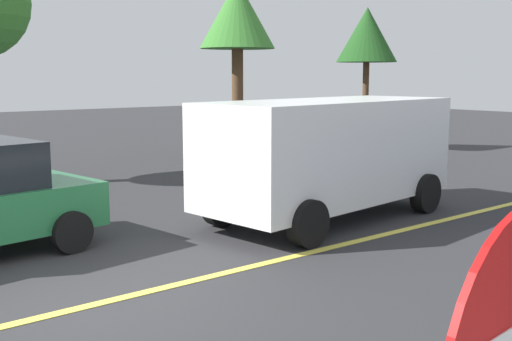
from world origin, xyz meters
name	(u,v)px	position (x,y,z in m)	size (l,w,h in m)	color
ground_plane	(80,309)	(0.00, 0.00, 0.00)	(80.00, 80.00, 0.00)	#2D2D30
lane_marking_centre	(278,260)	(3.00, 0.00, 0.01)	(28.00, 0.16, 0.01)	#E0D14C
white_van	(330,151)	(5.49, 1.45, 1.27)	(5.39, 2.73, 2.20)	white
tree_centre_verge	(367,36)	(14.07, 8.19, 3.97)	(2.09, 2.09, 4.94)	#513823
tree_right_verge	(237,18)	(9.16, 9.10, 4.38)	(2.33, 2.33, 5.52)	#513823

